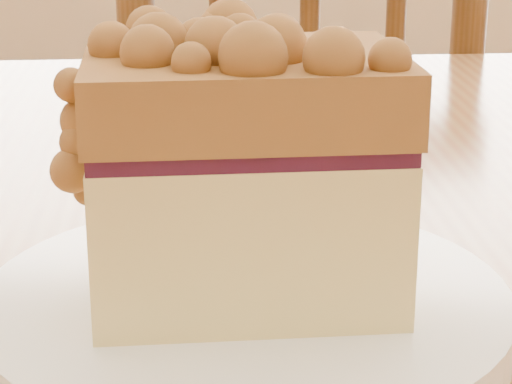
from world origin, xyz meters
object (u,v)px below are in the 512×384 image
Objects in this scene: cafe_table_main at (15,357)px; cake_slice at (248,159)px; cafe_chair_main at (269,291)px; plate at (245,312)px.

cake_slice is (0.16, -0.15, 0.17)m from cafe_table_main.
cake_slice is at bearing -54.36° from cafe_table_main.
cafe_chair_main is (0.08, 0.55, -0.20)m from cafe_table_main.
plate is at bearing -54.41° from cafe_table_main.
cafe_chair_main reaches higher than plate.
cafe_table_main is at bearing 59.20° from cafe_chair_main.
cafe_table_main is 0.59m from cafe_chair_main.
cake_slice reaches higher than plate.
cafe_table_main is at bearing 138.03° from plate.
cafe_table_main is 6.19× the size of plate.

